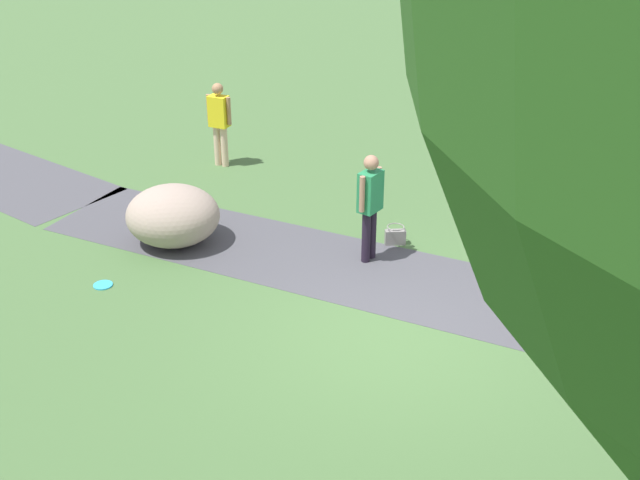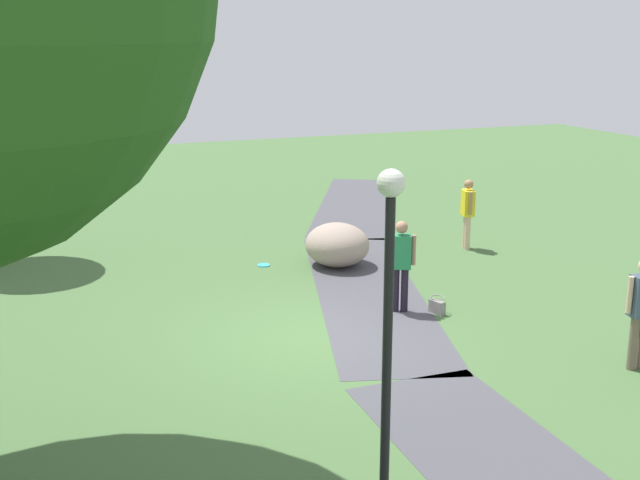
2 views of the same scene
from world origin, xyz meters
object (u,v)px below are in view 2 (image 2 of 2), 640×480
object	(u,v)px
handbag_on_grass	(437,306)
backpack_by_boulder	(341,251)
frisbee_on_grass	(264,265)
lawn_boulder	(337,245)
man_near_boulder	(468,209)
woman_with_handbag	(401,260)
lamp_post	(388,307)

from	to	relation	value
handbag_on_grass	backpack_by_boulder	distance (m)	3.85
backpack_by_boulder	frisbee_on_grass	world-z (taller)	backpack_by_boulder
lawn_boulder	man_near_boulder	world-z (taller)	man_near_boulder
lawn_boulder	frisbee_on_grass	size ratio (longest dim) A/B	5.46
lawn_boulder	handbag_on_grass	size ratio (longest dim) A/B	4.40
lawn_boulder	frisbee_on_grass	bearing A→B (deg)	68.28
woman_with_handbag	backpack_by_boulder	size ratio (longest dim) A/B	4.17
frisbee_on_grass	backpack_by_boulder	bearing A→B (deg)	-95.29
lawn_boulder	lamp_post	bearing A→B (deg)	160.05
lamp_post	frisbee_on_grass	distance (m)	9.33
handbag_on_grass	backpack_by_boulder	world-z (taller)	backpack_by_boulder
lawn_boulder	backpack_by_boulder	distance (m)	0.57
backpack_by_boulder	handbag_on_grass	bearing A→B (deg)	-177.03
lawn_boulder	frisbee_on_grass	xyz separation A→B (m)	(0.59, 1.47, -0.45)
lawn_boulder	woman_with_handbag	bearing A→B (deg)	178.39
frisbee_on_grass	handbag_on_grass	bearing A→B (deg)	-154.06
lamp_post	man_near_boulder	world-z (taller)	lamp_post
woman_with_handbag	handbag_on_grass	xyz separation A→B (m)	(-0.36, -0.56, -0.83)
man_near_boulder	frisbee_on_grass	bearing A→B (deg)	84.77
lawn_boulder	handbag_on_grass	bearing A→B (deg)	-172.06
woman_with_handbag	man_near_boulder	distance (m)	4.67
man_near_boulder	woman_with_handbag	bearing A→B (deg)	133.32
woman_with_handbag	man_near_boulder	xyz separation A→B (m)	(3.21, -3.40, -0.03)
handbag_on_grass	frisbee_on_grass	xyz separation A→B (m)	(4.00, 1.95, -0.13)
lamp_post	backpack_by_boulder	bearing A→B (deg)	-20.66
woman_with_handbag	backpack_by_boulder	xyz separation A→B (m)	(3.48, -0.36, -0.77)
lamp_post	backpack_by_boulder	distance (m)	9.58
lawn_boulder	woman_with_handbag	xyz separation A→B (m)	(-3.06, 0.09, 0.50)
handbag_on_grass	frisbee_on_grass	world-z (taller)	handbag_on_grass
lawn_boulder	woman_with_handbag	size ratio (longest dim) A/B	0.89
lamp_post	backpack_by_boulder	xyz separation A→B (m)	(8.76, -3.30, -2.03)
lamp_post	woman_with_handbag	size ratio (longest dim) A/B	2.17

